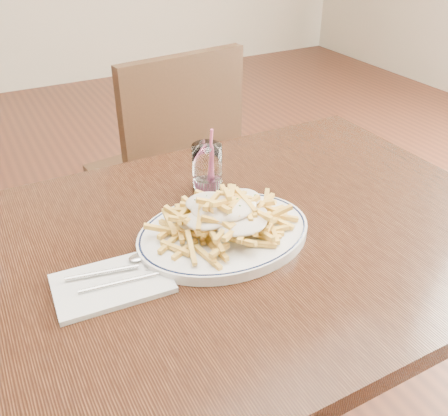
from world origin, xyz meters
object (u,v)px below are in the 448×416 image
table (227,267)px  chair_far (171,164)px  water_glass (207,170)px  fries_plate (224,233)px  loaded_fries (224,212)px

table → chair_far: (0.19, 0.76, -0.15)m
chair_far → water_glass: chair_far is taller
chair_far → fries_plate: (-0.20, -0.76, 0.24)m
chair_far → fries_plate: bearing=-104.7°
table → water_glass: bearing=74.7°
chair_far → loaded_fries: chair_far is taller
table → fries_plate: 0.09m
chair_far → water_glass: (-0.14, -0.57, 0.27)m
water_glass → table: bearing=-105.3°
chair_far → loaded_fries: bearing=-104.7°
chair_far → loaded_fries: (-0.20, -0.76, 0.29)m
table → loaded_fries: size_ratio=4.20×
loaded_fries → water_glass: water_glass is taller
chair_far → water_glass: size_ratio=6.32×
table → loaded_fries: 0.14m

